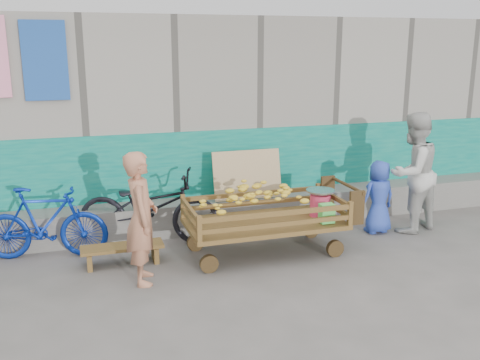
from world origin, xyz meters
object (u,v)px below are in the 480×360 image
object	(u,v)px
vendor_man	(141,218)
woman	(412,173)
bench	(122,250)
child	(379,197)
bicycle_dark	(149,208)
banana_cart	(262,208)
bicycle_blue	(45,223)

from	to	relation	value
vendor_man	woman	bearing A→B (deg)	-75.15
bench	child	bearing A→B (deg)	1.66
vendor_man	woman	xyz separation A→B (m)	(3.86, 0.59, 0.11)
vendor_man	bicycle_dark	bearing A→B (deg)	-5.50
banana_cart	vendor_man	world-z (taller)	vendor_man
vendor_man	bicycle_dark	distance (m)	1.24
child	banana_cart	bearing A→B (deg)	3.71
banana_cart	child	bearing A→B (deg)	9.05
child	woman	bearing A→B (deg)	167.07
banana_cart	woman	size ratio (longest dim) A/B	1.26
vendor_man	woman	world-z (taller)	woman
banana_cart	bench	size ratio (longest dim) A/B	2.19
banana_cart	bicycle_dark	bearing A→B (deg)	147.55
bicycle_dark	vendor_man	bearing A→B (deg)	-171.64
vendor_man	bench	bearing A→B (deg)	24.42
bicycle_blue	banana_cart	bearing A→B (deg)	-93.11
bench	vendor_man	world-z (taller)	vendor_man
banana_cart	bicycle_dark	size ratio (longest dim) A/B	1.13
bicycle_blue	bench	bearing A→B (deg)	-107.57
vendor_man	child	distance (m)	3.46
banana_cart	bicycle_dark	world-z (taller)	bicycle_dark
bench	woman	bearing A→B (deg)	0.56
woman	bicycle_blue	world-z (taller)	woman
vendor_man	bicycle_blue	size ratio (longest dim) A/B	0.98
bicycle_blue	child	bearing A→B (deg)	-83.41
woman	bicycle_dark	world-z (taller)	woman
vendor_man	bicycle_dark	size ratio (longest dim) A/B	0.79
bench	banana_cart	bearing A→B (deg)	-6.32
child	bicycle_dark	distance (m)	3.19
child	bicycle_blue	distance (m)	4.47
vendor_man	child	bearing A→B (deg)	-72.89
bicycle_dark	bicycle_blue	world-z (taller)	bicycle_dark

